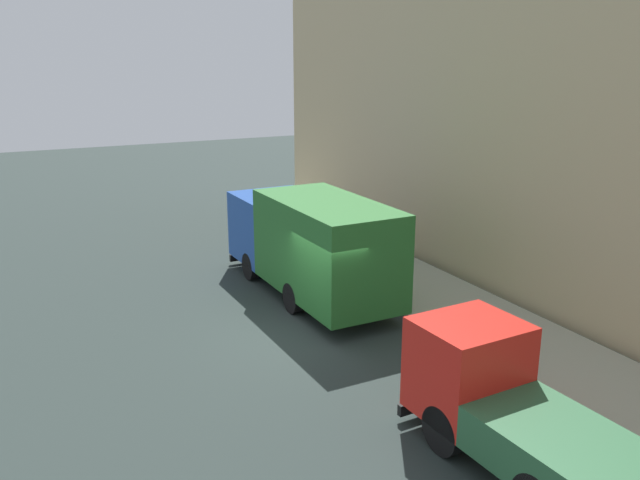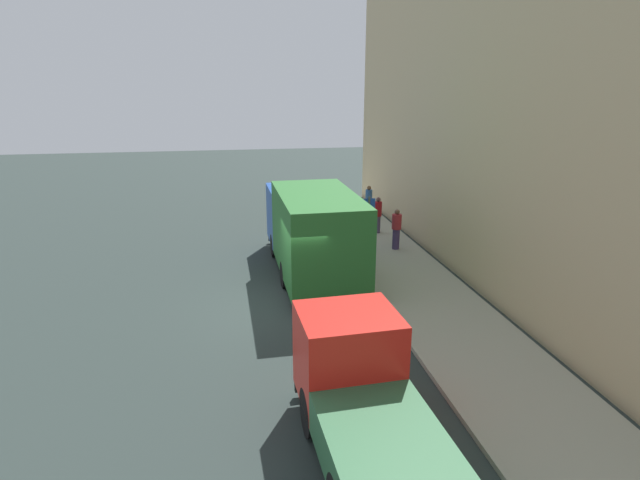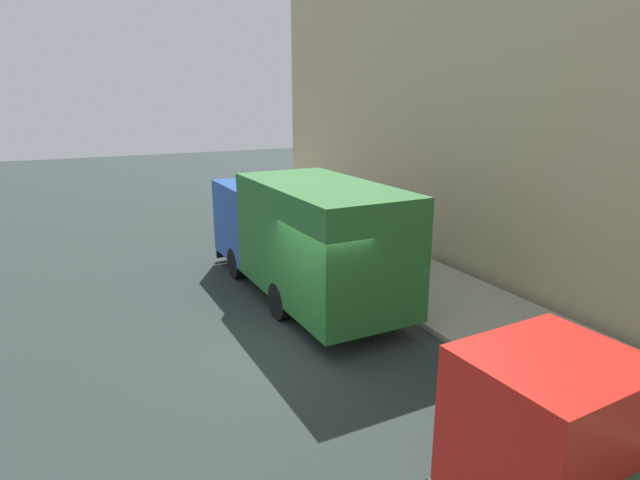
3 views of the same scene
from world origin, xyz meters
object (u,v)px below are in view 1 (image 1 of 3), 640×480
object	(u,v)px
pedestrian_walking	(383,235)
street_sign_post	(369,234)
small_flatbed_truck	(515,412)
pedestrian_standing	(348,220)
pedestrian_third	(325,206)
large_utility_truck	(310,242)

from	to	relation	value
pedestrian_walking	street_sign_post	distance (m)	2.67
small_flatbed_truck	pedestrian_standing	size ratio (longest dim) A/B	3.38
pedestrian_standing	pedestrian_walking	bearing A→B (deg)	-79.77
pedestrian_third	street_sign_post	size ratio (longest dim) A/B	0.63
small_flatbed_truck	pedestrian_walking	distance (m)	12.23
small_flatbed_truck	pedestrian_standing	world-z (taller)	small_flatbed_truck
large_utility_truck	street_sign_post	distance (m)	2.06
large_utility_truck	pedestrian_third	world-z (taller)	large_utility_truck
pedestrian_walking	small_flatbed_truck	bearing A→B (deg)	-48.44
large_utility_truck	small_flatbed_truck	distance (m)	9.57
large_utility_truck	street_sign_post	xyz separation A→B (m)	(2.06, -0.03, -0.02)
small_flatbed_truck	pedestrian_third	distance (m)	16.88
street_sign_post	pedestrian_walking	bearing A→B (deg)	48.37
pedestrian_walking	pedestrian_standing	bearing A→B (deg)	154.03
pedestrian_standing	pedestrian_third	distance (m)	2.44
small_flatbed_truck	street_sign_post	size ratio (longest dim) A/B	2.09
small_flatbed_truck	pedestrian_standing	xyz separation A→B (m)	(4.27, 13.83, -0.11)
small_flatbed_truck	street_sign_post	bearing A→B (deg)	71.88
small_flatbed_truck	pedestrian_third	world-z (taller)	small_flatbed_truck
pedestrian_walking	pedestrian_third	distance (m)	4.83
small_flatbed_truck	pedestrian_third	bearing A→B (deg)	71.83
street_sign_post	large_utility_truck	bearing A→B (deg)	179.10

